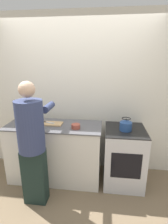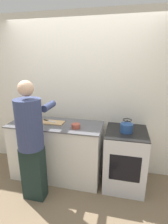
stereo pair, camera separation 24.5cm
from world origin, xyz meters
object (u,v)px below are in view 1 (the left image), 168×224
object	(u,v)px
knife	(47,122)
bowl_prep	(76,126)
cutting_board	(50,124)
canister_jar	(21,115)
kettle	(126,125)
oven	(124,156)
person	(32,141)

from	to	relation	value
knife	bowl_prep	xyz separation A→B (m)	(0.48, -0.15, 0.01)
cutting_board	canister_jar	distance (m)	0.56
canister_jar	cutting_board	bearing A→B (deg)	-14.94
knife	bowl_prep	bearing A→B (deg)	-0.06
cutting_board	knife	xyz separation A→B (m)	(-0.05, 0.03, 0.01)
knife	kettle	xyz separation A→B (m)	(1.20, -0.04, 0.02)
cutting_board	oven	bearing A→B (deg)	0.65
oven	person	distance (m)	1.41
bowl_prep	canister_jar	xyz separation A→B (m)	(-0.96, 0.27, 0.05)
knife	cutting_board	bearing A→B (deg)	-9.24
person	knife	xyz separation A→B (m)	(0.01, 0.57, 0.05)
person	cutting_board	distance (m)	0.54
person	oven	bearing A→B (deg)	24.50
person	cutting_board	size ratio (longest dim) A/B	4.30
knife	person	bearing A→B (deg)	-73.36
oven	knife	distance (m)	1.31
oven	cutting_board	distance (m)	1.25
cutting_board	person	bearing A→B (deg)	-96.26
knife	canister_jar	world-z (taller)	canister_jar
oven	bowl_prep	xyz separation A→B (m)	(-0.72, -0.14, 0.51)
cutting_board	bowl_prep	world-z (taller)	bowl_prep
knife	canister_jar	xyz separation A→B (m)	(-0.48, 0.12, 0.06)
kettle	knife	bearing A→B (deg)	177.88
cutting_board	knife	bearing A→B (deg)	153.32
cutting_board	canister_jar	bearing A→B (deg)	165.06
person	kettle	xyz separation A→B (m)	(1.21, 0.52, 0.08)
bowl_prep	cutting_board	bearing A→B (deg)	163.67
kettle	canister_jar	distance (m)	1.69
canister_jar	knife	bearing A→B (deg)	-13.59
cutting_board	bowl_prep	distance (m)	0.45
oven	canister_jar	size ratio (longest dim) A/B	5.51
oven	kettle	size ratio (longest dim) A/B	4.77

